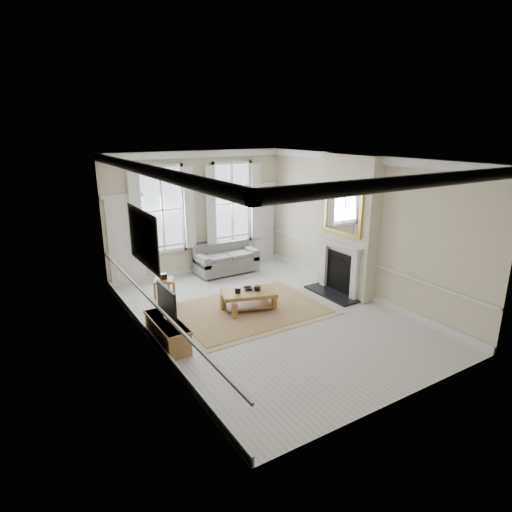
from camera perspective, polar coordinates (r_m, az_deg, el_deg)
floor at (r=9.53m, az=1.65°, el=-7.94°), size 7.20×7.20×0.00m
ceiling at (r=8.68m, az=1.84°, el=12.91°), size 7.20×7.20×0.00m
back_wall at (r=12.05m, az=-7.75°, el=5.70°), size 5.20×0.00×5.20m
left_wall at (r=7.88m, az=-14.26°, el=-0.60°), size 0.00×7.20×7.20m
right_wall at (r=10.57m, az=13.63°, el=3.83°), size 0.00×7.20×7.20m
window_left at (r=11.59m, az=-12.45°, el=6.03°), size 1.26×0.20×2.20m
window_right at (r=12.42m, az=-3.23°, el=7.10°), size 1.26×0.20×2.20m
door_left at (r=11.48m, az=-16.93°, el=1.75°), size 0.90×0.08×2.30m
door_right at (r=13.07m, az=0.66°, el=4.26°), size 0.90×0.08×2.30m
painting at (r=8.08m, az=-14.83°, el=2.36°), size 0.05×1.66×1.06m
chimney_breast at (r=10.59m, az=12.20°, el=3.94°), size 0.35×1.70×3.38m
hearth at (r=10.80m, az=10.01°, el=-4.99°), size 0.55×1.50×0.05m
fireplace at (r=10.69m, az=11.00°, el=-1.25°), size 0.21×1.45×1.33m
mirror at (r=10.37m, az=11.45°, el=5.70°), size 0.06×1.26×1.06m
sofa at (r=12.19m, az=-4.11°, el=-0.61°), size 1.72×0.84×0.83m
side_table at (r=10.42m, az=-12.18°, el=-3.59°), size 0.58×0.58×0.53m
rug at (r=9.81m, az=-0.97°, el=-7.11°), size 3.50×2.60×0.02m
coffee_table at (r=9.67m, az=-0.98°, el=-5.19°), size 1.35×1.04×0.45m
ceramic_pot_a at (r=9.54m, az=-2.44°, el=-4.57°), size 0.13×0.13×0.13m
ceramic_pot_b at (r=9.68m, az=0.18°, el=-4.32°), size 0.15×0.15×0.11m
bowl at (r=9.74m, az=-1.03°, el=-4.35°), size 0.27×0.27×0.06m
tv_stand at (r=8.44m, az=-11.72°, el=-9.92°), size 0.43×1.35×0.48m
tv at (r=8.19m, az=-11.83°, el=-5.91°), size 0.08×0.90×0.68m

